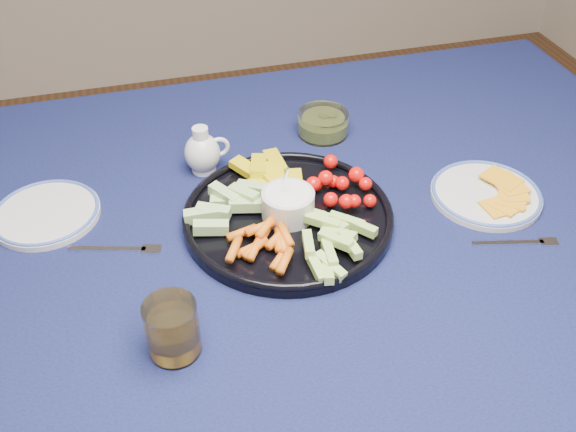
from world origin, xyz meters
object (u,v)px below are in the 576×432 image
object	(u,v)px
crudite_platter	(286,213)
juice_tumbler	(173,331)
dining_table	(263,262)
cheese_plate	(486,193)
creamer_pitcher	(203,152)
pickle_bowl	(323,124)
side_plate_extra	(46,213)

from	to	relation	value
crudite_platter	juice_tumbler	xyz separation A→B (m)	(-0.22, -0.22, 0.02)
dining_table	crudite_platter	xyz separation A→B (m)	(0.04, -0.00, 0.11)
cheese_plate	creamer_pitcher	bearing A→B (deg)	155.29
crudite_platter	juice_tumbler	bearing A→B (deg)	-134.93
crudite_platter	pickle_bowl	bearing A→B (deg)	59.83
dining_table	juice_tumbler	world-z (taller)	juice_tumbler
dining_table	side_plate_extra	world-z (taller)	side_plate_extra
juice_tumbler	side_plate_extra	bearing A→B (deg)	117.02
dining_table	pickle_bowl	size ratio (longest dim) A/B	16.23
dining_table	side_plate_extra	xyz separation A→B (m)	(-0.35, 0.12, 0.10)
creamer_pitcher	pickle_bowl	distance (m)	0.26
crudite_platter	juice_tumbler	world-z (taller)	crudite_platter
cheese_plate	side_plate_extra	world-z (taller)	cheese_plate
juice_tumbler	crudite_platter	bearing A→B (deg)	45.07
dining_table	creamer_pitcher	xyz separation A→B (m)	(-0.07, 0.18, 0.13)
cheese_plate	juice_tumbler	world-z (taller)	juice_tumbler
crudite_platter	creamer_pitcher	xyz separation A→B (m)	(-0.11, 0.19, 0.02)
cheese_plate	juice_tumbler	size ratio (longest dim) A/B	2.26
dining_table	pickle_bowl	world-z (taller)	pickle_bowl
pickle_bowl	juice_tumbler	size ratio (longest dim) A/B	1.19
crudite_platter	creamer_pitcher	bearing A→B (deg)	119.95
crudite_platter	side_plate_extra	distance (m)	0.41
dining_table	side_plate_extra	size ratio (longest dim) A/B	9.15
cheese_plate	side_plate_extra	bearing A→B (deg)	168.60
creamer_pitcher	juice_tumbler	bearing A→B (deg)	-105.09
dining_table	cheese_plate	world-z (taller)	cheese_plate
creamer_pitcher	juice_tumbler	world-z (taller)	creamer_pitcher
dining_table	juice_tumbler	xyz separation A→B (m)	(-0.18, -0.22, 0.13)
creamer_pitcher	juice_tumbler	xyz separation A→B (m)	(-0.11, -0.41, -0.00)
pickle_bowl	side_plate_extra	world-z (taller)	pickle_bowl
pickle_bowl	side_plate_extra	size ratio (longest dim) A/B	0.56
crudite_platter	side_plate_extra	bearing A→B (deg)	162.44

